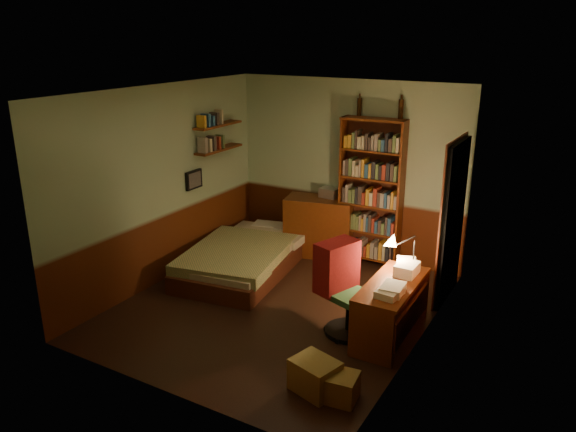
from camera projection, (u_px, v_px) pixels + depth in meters
The scene contains 24 objects.
floor at pixel (278, 307), 6.92m from camera, with size 3.50×4.00×0.02m, color black.
ceiling at pixel (277, 91), 6.09m from camera, with size 3.50×4.00×0.02m, color silver.
wall_back at pixel (348, 170), 8.16m from camera, with size 3.50×0.02×2.60m, color #8DA782.
wall_left at pixel (162, 186), 7.34m from camera, with size 0.02×4.00×2.60m, color #8DA782.
wall_right at pixel (426, 231), 5.67m from camera, with size 0.02×4.00×2.60m, color #8DA782.
wall_front at pixel (158, 265), 4.85m from camera, with size 3.50×0.02×2.60m, color #8DA782.
doorway at pixel (453, 222), 6.85m from camera, with size 0.06×0.90×2.00m, color black.
door_trim at pixel (450, 222), 6.87m from camera, with size 0.02×0.98×2.08m, color #411C10.
bed at pixel (246, 248), 7.88m from camera, with size 1.18×2.20×0.65m, color #6A824B.
dresser at pixel (319, 227), 8.38m from camera, with size 0.99×0.50×0.88m, color #58250D.
mini_stereo at pixel (329, 193), 8.28m from camera, with size 0.26×0.20×0.14m, color #B2B2B7.
bookshelf at pixel (371, 193), 7.90m from camera, with size 0.90×0.28×2.10m, color #58250D.
bottle_left at pixel (359, 107), 7.75m from camera, with size 0.07×0.07×0.24m, color black.
bottle_right at pixel (401, 109), 7.46m from camera, with size 0.07×0.07×0.26m, color black.
desk at pixel (391, 310), 6.14m from camera, with size 0.50×1.20×0.65m, color #58250D.
paper_stack at pixel (406, 265), 6.36m from camera, with size 0.21×0.29×0.12m, color silver.
desk_lamp at pixel (414, 247), 6.31m from camera, with size 0.16×0.16×0.54m, color black.
office_chair at pixel (349, 290), 6.13m from camera, with size 0.54×0.47×1.07m, color #2F6134.
red_jacket at pixel (339, 216), 5.94m from camera, with size 0.27×0.49×0.58m, color maroon.
wall_shelf_lower at pixel (219, 149), 8.09m from camera, with size 0.20×0.90×0.03m, color #58250D.
wall_shelf_upper at pixel (218, 125), 7.98m from camera, with size 0.20×0.90×0.03m, color #58250D.
framed_picture at pixel (194, 180), 7.83m from camera, with size 0.04×0.32×0.26m, color black.
cardboard_box_a at pixel (315, 376), 5.25m from camera, with size 0.42×0.34×0.31m, color olive.
cardboard_box_b at pixel (338, 386), 5.15m from camera, with size 0.36×0.30×0.25m, color olive.
Camera 1 is at (3.21, -5.32, 3.24)m, focal length 35.00 mm.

